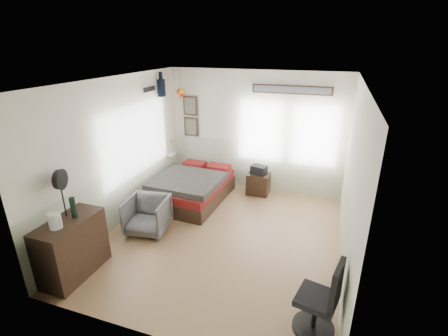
{
  "coord_description": "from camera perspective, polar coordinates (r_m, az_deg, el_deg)",
  "views": [
    {
      "loc": [
        1.63,
        -4.67,
        3.24
      ],
      "look_at": [
        -0.1,
        0.4,
        1.15
      ],
      "focal_mm": 26.0,
      "sensor_mm": 36.0,
      "label": 1
    }
  ],
  "objects": [
    {
      "name": "kettle",
      "position": [
        4.94,
        -27.59,
        -8.22
      ],
      "size": [
        0.19,
        0.17,
        0.22
      ],
      "rotation": [
        0.0,
        0.0,
        -0.29
      ],
      "color": "silver",
      "rests_on": "dresser"
    },
    {
      "name": "ground_plane",
      "position": [
        5.92,
        -0.35,
        -11.95
      ],
      "size": [
        4.0,
        4.5,
        0.01
      ],
      "primitive_type": "cube",
      "color": "#957351"
    },
    {
      "name": "dresser",
      "position": [
        5.33,
        -25.11,
        -12.54
      ],
      "size": [
        0.48,
        1.0,
        0.9
      ],
      "primitive_type": "cube",
      "color": "black",
      "rests_on": "ground_plane"
    },
    {
      "name": "task_chair",
      "position": [
        4.22,
        16.71,
        -21.96
      ],
      "size": [
        0.53,
        0.53,
        1.0
      ],
      "rotation": [
        0.0,
        0.0,
        -0.22
      ],
      "color": "black",
      "rests_on": "ground_plane"
    },
    {
      "name": "wall_decor",
      "position": [
        7.26,
        -3.6,
        12.24
      ],
      "size": [
        3.55,
        1.32,
        1.44
      ],
      "color": "#332518",
      "rests_on": "room_shell"
    },
    {
      "name": "room_shell",
      "position": [
        5.4,
        -0.51,
        3.76
      ],
      "size": [
        4.02,
        4.52,
        2.71
      ],
      "color": "#EEE6CF",
      "rests_on": "ground_plane"
    },
    {
      "name": "stand_fan",
      "position": [
        5.0,
        -26.88,
        -1.96
      ],
      "size": [
        0.15,
        0.29,
        0.72
      ],
      "rotation": [
        0.0,
        0.0,
        0.28
      ],
      "color": "black",
      "rests_on": "dresser"
    },
    {
      "name": "nightstand",
      "position": [
        7.38,
        6.05,
        -2.78
      ],
      "size": [
        0.49,
        0.39,
        0.48
      ],
      "primitive_type": "cube",
      "rotation": [
        0.0,
        0.0,
        -0.01
      ],
      "color": "black",
      "rests_on": "ground_plane"
    },
    {
      "name": "bottle",
      "position": [
        5.08,
        -24.97,
        -6.34
      ],
      "size": [
        0.08,
        0.08,
        0.31
      ],
      "primitive_type": "cylinder",
      "color": "black",
      "rests_on": "dresser"
    },
    {
      "name": "armchair",
      "position": [
        6.06,
        -13.32,
        -8.06
      ],
      "size": [
        0.79,
        0.81,
        0.66
      ],
      "primitive_type": "imported",
      "rotation": [
        0.0,
        0.0,
        0.14
      ],
      "color": "gray",
      "rests_on": "ground_plane"
    },
    {
      "name": "black_bag",
      "position": [
        7.25,
        6.15,
        -0.32
      ],
      "size": [
        0.38,
        0.29,
        0.2
      ],
      "primitive_type": "cube",
      "rotation": [
        0.0,
        0.0,
        -0.26
      ],
      "color": "black",
      "rests_on": "nightstand"
    },
    {
      "name": "bed",
      "position": [
        7.06,
        -5.6,
        -3.51
      ],
      "size": [
        1.42,
        1.91,
        0.59
      ],
      "rotation": [
        0.0,
        0.0,
        -0.05
      ],
      "color": "black",
      "rests_on": "ground_plane"
    }
  ]
}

